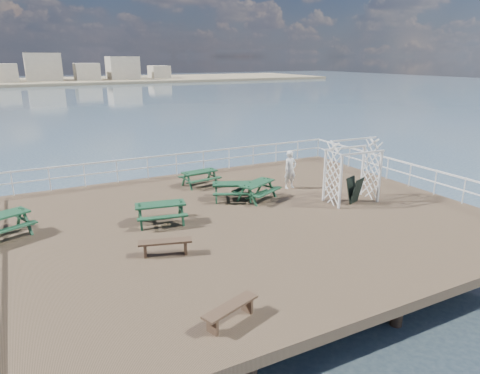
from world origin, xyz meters
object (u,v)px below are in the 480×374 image
Objects in this scene: picnic_table_c at (200,175)px; flat_bench_near at (165,244)px; picnic_table_d at (161,209)px; picnic_table_e at (257,187)px; flat_bench_far at (230,310)px; picnic_table_b at (233,188)px; person at (290,170)px; trellis_arbor at (352,174)px.

flat_bench_near is at bearing -127.85° from picnic_table_c.
picnic_table_c is 0.90× the size of picnic_table_d.
picnic_table_e is 8.74m from flat_bench_far.
person reaches higher than picnic_table_b.
trellis_arbor is (4.67, -4.97, 0.67)m from picnic_table_c.
picnic_table_e is 6.03m from flat_bench_near.
picnic_table_c is 0.82× the size of picnic_table_e.
flat_bench_far is (0.23, -3.99, -0.02)m from flat_bench_near.
picnic_table_c is 0.67× the size of trellis_arbor.
picnic_table_b reaches higher than picnic_table_c.
picnic_table_b is 0.97× the size of picnic_table_e.
picnic_table_e is at bearing 36.92° from flat_bench_far.
person is (2.12, 0.70, 0.33)m from picnic_table_e.
picnic_table_d is (-3.02, -3.73, 0.04)m from picnic_table_c.
picnic_table_c is 4.17m from person.
flat_bench_far is 0.88× the size of person.
trellis_arbor is at bearing 13.40° from flat_bench_far.
picnic_table_d is 4.44m from picnic_table_e.
trellis_arbor is (3.32, -2.00, 0.63)m from picnic_table_e.
flat_bench_near is (-5.04, -3.30, -0.19)m from picnic_table_e.
flat_bench_far is at bearing -70.47° from flat_bench_near.
picnic_table_d is at bearing -136.47° from picnic_table_c.
picnic_table_d reaches higher than flat_bench_far.
picnic_table_e is 0.82× the size of trellis_arbor.
picnic_table_d reaches higher than picnic_table_b.
picnic_table_d is 6.55m from flat_bench_far.
person is at bearing 23.07° from picnic_table_d.
picnic_table_e is 1.32× the size of flat_bench_near.
picnic_table_c reaches higher than flat_bench_near.
flat_bench_near is (-0.66, -2.54, -0.20)m from picnic_table_d.
picnic_table_b is 3.05m from person.
flat_bench_far is 0.58× the size of trellis_arbor.
picnic_table_b is at bearing -87.27° from picnic_table_c.
picnic_table_b reaches higher than flat_bench_near.
picnic_table_d reaches higher than picnic_table_c.
flat_bench_near is at bearing 73.57° from flat_bench_far.
picnic_table_e is at bearing 20.22° from picnic_table_d.
trellis_arbor is at bearing 1.22° from picnic_table_d.
picnic_table_d is 1.20× the size of flat_bench_near.
picnic_table_c is at bearing 51.73° from flat_bench_far.
trellis_arbor is 2.97m from person.
picnic_table_b is 0.79× the size of trellis_arbor.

